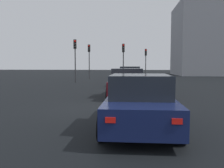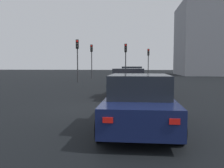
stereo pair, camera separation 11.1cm
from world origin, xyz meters
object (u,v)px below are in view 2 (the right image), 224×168
Objects in this scene: car_navy_left_third at (139,102)px; traffic_light_near_left at (126,54)px; car_maroon_left_second at (129,83)px; traffic_light_near_right at (77,52)px; traffic_light_far_right at (148,57)px; traffic_light_far_left at (92,54)px; car_black_left_lead at (132,77)px.

car_navy_left_third is 19.67m from traffic_light_near_left.
traffic_light_near_left is at bearing 5.27° from car_maroon_left_second.
traffic_light_far_right is at bearing 133.80° from traffic_light_near_right.
car_maroon_left_second is at bearing 20.26° from traffic_light_near_right.
traffic_light_far_left is at bearing 169.92° from traffic_light_near_right.
traffic_light_near_left is 0.95× the size of traffic_light_near_right.
traffic_light_near_left is at bearing 9.15° from car_black_left_lead.
traffic_light_near_right reaches higher than car_navy_left_third.
traffic_light_far_left is at bearing -64.33° from traffic_light_far_right.
car_black_left_lead is 12.99m from car_navy_left_third.
traffic_light_far_right is at bearing -4.00° from car_maroon_left_second.
traffic_light_far_right reaches higher than car_navy_left_third.
traffic_light_near_right is (3.78, 5.53, 2.29)m from car_black_left_lead.
car_navy_left_third is at bearing -176.57° from car_black_left_lead.
car_navy_left_third is 23.83m from traffic_light_far_left.
traffic_light_near_left reaches higher than car_navy_left_third.
traffic_light_far_right is at bearing 115.00° from traffic_light_far_left.
car_navy_left_third is 0.99× the size of traffic_light_far_left.
traffic_light_near_left is (6.52, 0.84, 2.15)m from car_black_left_lead.
car_maroon_left_second is 0.99× the size of traffic_light_far_left.
car_maroon_left_second is 1.05× the size of traffic_light_near_left.
car_black_left_lead is at bearing 47.95° from traffic_light_near_right.
car_navy_left_third is at bearing -174.21° from car_maroon_left_second.
traffic_light_near_right is at bearing -61.23° from traffic_light_near_left.
car_navy_left_third is at bearing -1.46° from traffic_light_far_right.
car_black_left_lead is 1.11× the size of traffic_light_far_right.
traffic_light_far_right is (19.71, -2.05, 2.10)m from car_maroon_left_second.
traffic_light_near_right is at bearing 57.49° from car_black_left_lead.
car_navy_left_third is 1.00× the size of traffic_light_near_right.
car_maroon_left_second is 6.50m from car_navy_left_third.
traffic_light_near_right is 12.05m from traffic_light_far_right.
traffic_light_far_right is (26.20, -1.62, 2.13)m from car_navy_left_third.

